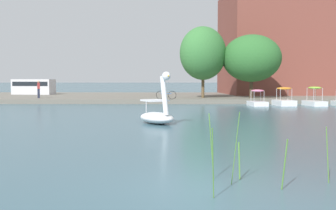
{
  "coord_description": "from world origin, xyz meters",
  "views": [
    {
      "loc": [
        -0.97,
        -8.02,
        2.2
      ],
      "look_at": [
        -1.27,
        16.77,
        0.64
      ],
      "focal_mm": 43.97,
      "sensor_mm": 36.0,
      "label": 1
    }
  ],
  "objects_px": {
    "pedal_boat_pink": "(257,101)",
    "person_on_path": "(39,89)",
    "pedal_boat_lime": "(314,100)",
    "pedal_boat_orange": "(284,101)",
    "tree_broadleaf_right": "(252,58)",
    "parked_van": "(34,86)",
    "swan_boat": "(157,114)",
    "bicycle_parked": "(166,95)",
    "tree_sapling_by_fence": "(203,53)"
  },
  "relations": [
    {
      "from": "pedal_boat_pink",
      "to": "person_on_path",
      "type": "xyz_separation_m",
      "value": [
        -19.73,
        4.91,
        0.86
      ]
    },
    {
      "from": "pedal_boat_lime",
      "to": "pedal_boat_orange",
      "type": "bearing_deg",
      "value": 177.18
    },
    {
      "from": "tree_broadleaf_right",
      "to": "parked_van",
      "type": "height_order",
      "value": "tree_broadleaf_right"
    },
    {
      "from": "parked_van",
      "to": "swan_boat",
      "type": "bearing_deg",
      "value": -60.92
    },
    {
      "from": "person_on_path",
      "to": "bicycle_parked",
      "type": "distance_m",
      "value": 12.31
    },
    {
      "from": "tree_broadleaf_right",
      "to": "parked_van",
      "type": "distance_m",
      "value": 25.82
    },
    {
      "from": "person_on_path",
      "to": "parked_van",
      "type": "height_order",
      "value": "parked_van"
    },
    {
      "from": "pedal_boat_pink",
      "to": "person_on_path",
      "type": "relative_size",
      "value": 1.33
    },
    {
      "from": "tree_sapling_by_fence",
      "to": "tree_broadleaf_right",
      "type": "bearing_deg",
      "value": -1.97
    },
    {
      "from": "bicycle_parked",
      "to": "parked_van",
      "type": "height_order",
      "value": "parked_van"
    },
    {
      "from": "swan_boat",
      "to": "tree_sapling_by_fence",
      "type": "bearing_deg",
      "value": 79.41
    },
    {
      "from": "pedal_boat_lime",
      "to": "tree_sapling_by_fence",
      "type": "distance_m",
      "value": 11.35
    },
    {
      "from": "pedal_boat_orange",
      "to": "pedal_boat_lime",
      "type": "bearing_deg",
      "value": -2.82
    },
    {
      "from": "pedal_boat_lime",
      "to": "parked_van",
      "type": "relative_size",
      "value": 0.48
    },
    {
      "from": "swan_boat",
      "to": "bicycle_parked",
      "type": "distance_m",
      "value": 16.67
    },
    {
      "from": "person_on_path",
      "to": "swan_boat",
      "type": "bearing_deg",
      "value": -57.23
    },
    {
      "from": "pedal_boat_lime",
      "to": "bicycle_parked",
      "type": "distance_m",
      "value": 12.64
    },
    {
      "from": "pedal_boat_orange",
      "to": "parked_van",
      "type": "bearing_deg",
      "value": 150.79
    },
    {
      "from": "swan_boat",
      "to": "tree_sapling_by_fence",
      "type": "xyz_separation_m",
      "value": [
        3.67,
        19.62,
        4.22
      ]
    },
    {
      "from": "swan_boat",
      "to": "parked_van",
      "type": "height_order",
      "value": "swan_boat"
    },
    {
      "from": "tree_sapling_by_fence",
      "to": "tree_broadleaf_right",
      "type": "distance_m",
      "value": 4.67
    },
    {
      "from": "tree_sapling_by_fence",
      "to": "bicycle_parked",
      "type": "relative_size",
      "value": 3.75
    },
    {
      "from": "pedal_boat_lime",
      "to": "tree_sapling_by_fence",
      "type": "height_order",
      "value": "tree_sapling_by_fence"
    },
    {
      "from": "tree_broadleaf_right",
      "to": "pedal_boat_pink",
      "type": "bearing_deg",
      "value": -95.69
    },
    {
      "from": "pedal_boat_pink",
      "to": "swan_boat",
      "type": "bearing_deg",
      "value": -119.43
    },
    {
      "from": "person_on_path",
      "to": "tree_broadleaf_right",
      "type": "bearing_deg",
      "value": 2.36
    },
    {
      "from": "swan_boat",
      "to": "pedal_boat_pink",
      "type": "bearing_deg",
      "value": 60.57
    },
    {
      "from": "bicycle_parked",
      "to": "parked_van",
      "type": "relative_size",
      "value": 0.37
    },
    {
      "from": "swan_boat",
      "to": "tree_broadleaf_right",
      "type": "height_order",
      "value": "tree_broadleaf_right"
    },
    {
      "from": "tree_broadleaf_right",
      "to": "parked_van",
      "type": "xyz_separation_m",
      "value": [
        -24.07,
        8.89,
        -2.83
      ]
    },
    {
      "from": "tree_sapling_by_fence",
      "to": "tree_broadleaf_right",
      "type": "relative_size",
      "value": 0.95
    },
    {
      "from": "swan_boat",
      "to": "pedal_boat_orange",
      "type": "relative_size",
      "value": 1.2
    },
    {
      "from": "person_on_path",
      "to": "pedal_boat_lime",
      "type": "bearing_deg",
      "value": -11.11
    },
    {
      "from": "pedal_boat_pink",
      "to": "bicycle_parked",
      "type": "bearing_deg",
      "value": 158.73
    },
    {
      "from": "pedal_boat_pink",
      "to": "tree_sapling_by_fence",
      "type": "bearing_deg",
      "value": 124.57
    },
    {
      "from": "swan_boat",
      "to": "pedal_boat_lime",
      "type": "height_order",
      "value": "swan_boat"
    },
    {
      "from": "tree_sapling_by_fence",
      "to": "tree_broadleaf_right",
      "type": "height_order",
      "value": "tree_sapling_by_fence"
    },
    {
      "from": "person_on_path",
      "to": "parked_van",
      "type": "xyz_separation_m",
      "value": [
        -3.77,
        9.72,
        0.12
      ]
    },
    {
      "from": "bicycle_parked",
      "to": "pedal_boat_pink",
      "type": "bearing_deg",
      "value": -21.27
    },
    {
      "from": "tree_broadleaf_right",
      "to": "person_on_path",
      "type": "bearing_deg",
      "value": -177.64
    },
    {
      "from": "pedal_boat_lime",
      "to": "person_on_path",
      "type": "distance_m",
      "value": 24.93
    },
    {
      "from": "swan_boat",
      "to": "tree_broadleaf_right",
      "type": "bearing_deg",
      "value": 66.88
    },
    {
      "from": "tree_sapling_by_fence",
      "to": "person_on_path",
      "type": "relative_size",
      "value": 4.13
    },
    {
      "from": "pedal_boat_pink",
      "to": "tree_broadleaf_right",
      "type": "bearing_deg",
      "value": 84.31
    },
    {
      "from": "swan_boat",
      "to": "pedal_boat_orange",
      "type": "xyz_separation_m",
      "value": [
        9.99,
        13.94,
        -0.04
      ]
    },
    {
      "from": "tree_broadleaf_right",
      "to": "bicycle_parked",
      "type": "xyz_separation_m",
      "value": [
        -8.15,
        -2.79,
        -3.42
      ]
    },
    {
      "from": "tree_sapling_by_fence",
      "to": "tree_broadleaf_right",
      "type": "xyz_separation_m",
      "value": [
        4.64,
        -0.16,
        -0.49
      ]
    },
    {
      "from": "pedal_boat_pink",
      "to": "bicycle_parked",
      "type": "distance_m",
      "value": 8.14
    },
    {
      "from": "swan_boat",
      "to": "bicycle_parked",
      "type": "relative_size",
      "value": 1.51
    },
    {
      "from": "tree_broadleaf_right",
      "to": "person_on_path",
      "type": "xyz_separation_m",
      "value": [
        -20.3,
        -0.84,
        -2.94
      ]
    }
  ]
}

